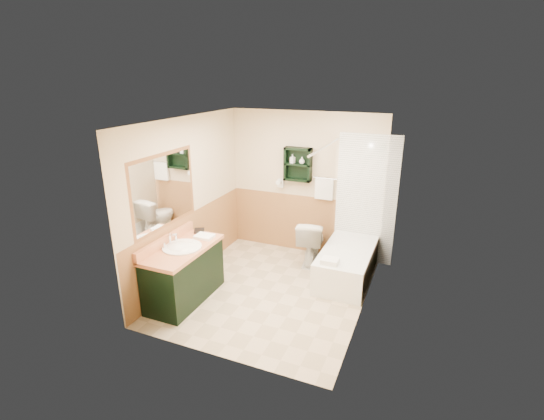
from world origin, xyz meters
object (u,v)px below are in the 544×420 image
at_px(vanity_book, 194,225).
at_px(soap_bottle_b, 302,161).
at_px(wall_shelf, 298,164).
at_px(vanity, 184,273).
at_px(bathtub, 347,263).
at_px(soap_bottle_a, 292,161).
at_px(toilet, 311,241).
at_px(hair_dryer, 281,183).

xyz_separation_m(vanity_book, soap_bottle_b, (1.13, 1.50, 0.74)).
height_order(wall_shelf, vanity, wall_shelf).
bearing_deg(vanity_book, wall_shelf, 25.49).
xyz_separation_m(bathtub, soap_bottle_a, (-1.12, 0.57, 1.36)).
relative_size(wall_shelf, vanity_book, 2.77).
height_order(vanity, toilet, vanity).
xyz_separation_m(soap_bottle_a, soap_bottle_b, (0.16, 0.00, 0.01)).
height_order(vanity, soap_bottle_a, soap_bottle_a).
bearing_deg(hair_dryer, wall_shelf, -4.76).
xyz_separation_m(vanity, soap_bottle_b, (0.97, 2.04, 1.22)).
bearing_deg(soap_bottle_a, wall_shelf, 3.13).
relative_size(bathtub, soap_bottle_a, 10.21).
distance_m(soap_bottle_a, soap_bottle_b, 0.16).
height_order(toilet, vanity_book, vanity_book).
xyz_separation_m(hair_dryer, vanity_book, (-0.76, -1.53, -0.33)).
distance_m(vanity, vanity_book, 0.74).
height_order(wall_shelf, bathtub, wall_shelf).
relative_size(hair_dryer, soap_bottle_a, 1.63).
distance_m(bathtub, vanity_book, 2.37).
bearing_deg(wall_shelf, toilet, -39.62).
bearing_deg(soap_bottle_a, vanity, -111.52).
xyz_separation_m(toilet, soap_bottle_b, (-0.29, 0.29, 1.24)).
xyz_separation_m(wall_shelf, vanity, (-0.89, -2.04, -1.16)).
relative_size(hair_dryer, vanity, 0.20).
distance_m(bathtub, soap_bottle_b, 1.76).
relative_size(vanity, bathtub, 0.81).
relative_size(bathtub, soap_bottle_b, 13.09).
bearing_deg(toilet, vanity_book, 31.64).
bearing_deg(vanity_book, toilet, 10.93).
height_order(hair_dryer, soap_bottle_a, soap_bottle_a).
height_order(hair_dryer, toilet, hair_dryer).
relative_size(toilet, soap_bottle_b, 6.50).
xyz_separation_m(wall_shelf, bathtub, (1.03, -0.57, -1.31)).
bearing_deg(bathtub, hair_dryer, 155.69).
bearing_deg(vanity, soap_bottle_a, 68.48).
bearing_deg(vanity_book, bathtub, -5.29).
bearing_deg(bathtub, vanity, -142.57).
bearing_deg(hair_dryer, soap_bottle_b, -4.62).
height_order(hair_dryer, bathtub, hair_dryer).
bearing_deg(bathtub, toilet, 157.55).
height_order(bathtub, soap_bottle_b, soap_bottle_b).
bearing_deg(vanity, bathtub, 37.43).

